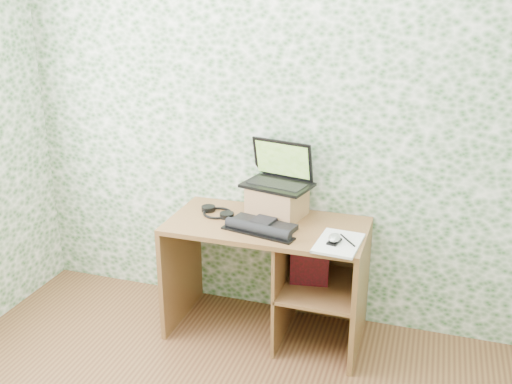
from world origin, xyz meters
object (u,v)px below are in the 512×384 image
(keyboard, at_px, (261,227))
(notepad, at_px, (339,243))
(laptop, at_px, (279,175))
(desk, at_px, (280,263))
(riser, at_px, (277,201))

(keyboard, relative_size, notepad, 1.39)
(keyboard, bearing_deg, laptop, 96.30)
(desk, xyz_separation_m, notepad, (0.38, -0.19, 0.28))
(riser, height_order, keyboard, riser)
(riser, xyz_separation_m, laptop, (-0.00, 0.04, 0.16))
(desk, relative_size, notepad, 3.64)
(desk, distance_m, laptop, 0.55)
(riser, distance_m, notepad, 0.54)
(laptop, distance_m, keyboard, 0.37)
(notepad, bearing_deg, riser, 149.82)
(desk, xyz_separation_m, keyboard, (-0.08, -0.13, 0.29))
(riser, height_order, notepad, riser)
(laptop, bearing_deg, riser, -76.96)
(riser, distance_m, keyboard, 0.26)
(riser, relative_size, notepad, 0.96)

